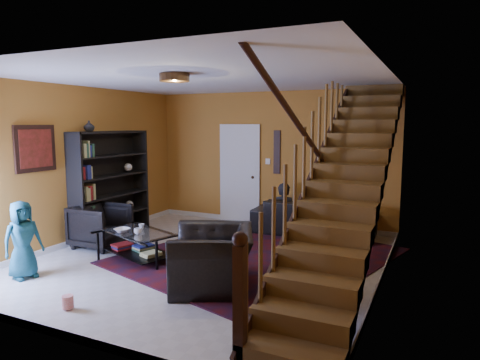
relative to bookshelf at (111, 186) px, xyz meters
The scene contains 21 objects.
floor 2.66m from the bookshelf, 14.01° to the right, with size 5.50×5.50×0.00m, color beige.
room 1.59m from the bookshelf, 34.27° to the left, with size 5.50×5.50×5.50m.
staircase 4.59m from the bookshelf, ahead, with size 0.95×5.02×3.18m.
bookshelf is the anchor object (origin of this frame).
door 2.73m from the bookshelf, 51.26° to the left, with size 0.82×0.05×2.05m, color silver.
framed_picture 1.70m from the bookshelf, 96.28° to the right, with size 0.04×0.74×0.74m, color maroon.
wall_hanging 3.38m from the bookshelf, 39.82° to the left, with size 0.14×0.03×0.90m, color black.
ceiling_fixture 3.30m from the bookshelf, 30.20° to the right, with size 0.40×0.40×0.10m, color #3F2814.
rug 3.19m from the bookshelf, ahead, with size 3.47×3.96×0.02m, color #450C0D.
sofa 3.92m from the bookshelf, 26.04° to the left, with size 2.31×0.90×0.67m, color black.
armchair_left 0.98m from the bookshelf, 63.04° to the right, with size 0.81×0.83×0.76m, color black.
armchair_right 3.39m from the bookshelf, 26.21° to the right, with size 1.18×1.03×0.77m, color black.
person_adult_a 3.42m from the bookshelf, 31.56° to the left, with size 0.52×0.34×1.43m, color black.
person_adult_b 4.35m from the bookshelf, 24.14° to the left, with size 0.60×0.46×1.22m, color black.
person_child 2.39m from the bookshelf, 78.83° to the right, with size 0.53×0.35×1.09m, color #1B5367.
coffee_table 1.85m from the bookshelf, 34.82° to the right, with size 1.34×1.05×0.45m.
cup_a 1.90m from the bookshelf, 36.48° to the right, with size 0.12×0.12×0.10m, color #999999.
cup_b 1.63m from the bookshelf, 31.59° to the right, with size 0.09×0.09×0.09m, color #999999.
bowl 1.67m from the bookshelf, 43.14° to the right, with size 0.23×0.23×0.06m, color #999999.
vase 1.24m from the bookshelf, 90.00° to the right, with size 0.18×0.18×0.19m, color #999999.
popcorn_bucket 3.46m from the bookshelf, 57.13° to the right, with size 0.13×0.13×0.15m, color red.
Camera 1 is at (3.22, -5.64, 2.14)m, focal length 32.00 mm.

